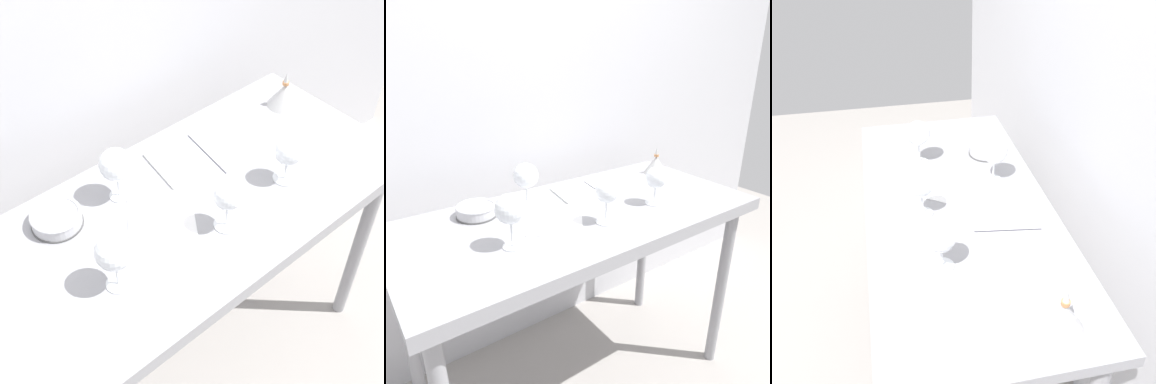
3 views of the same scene
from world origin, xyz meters
TOP-DOWN VIEW (x-y plane):
  - ground_plane at (0.00, 0.00)m, footprint 6.00×6.00m
  - back_wall at (0.00, 0.49)m, footprint 3.80×0.04m
  - steel_counter at (0.00, -0.01)m, footprint 1.40×0.65m
  - wine_glass_near_center at (0.02, -0.14)m, footprint 0.08×0.08m
  - wine_glass_far_left at (-0.14, 0.16)m, footprint 0.10×0.10m
  - wine_glass_near_right at (0.29, -0.11)m, footprint 0.08×0.08m
  - wine_glass_near_left at (-0.33, -0.10)m, footprint 0.10×0.10m
  - open_notebook at (0.18, 0.12)m, footprint 0.37×0.27m
  - tasting_sheet_upper at (-0.11, -0.01)m, footprint 0.30×0.32m
  - tasting_bowl at (-0.34, 0.18)m, footprint 0.15×0.15m
  - decanter_funnel at (0.57, 0.15)m, footprint 0.12×0.12m

SIDE VIEW (x-z plane):
  - ground_plane at x=0.00m, z-range 0.00..0.00m
  - steel_counter at x=0.00m, z-range 0.34..1.24m
  - tasting_sheet_upper at x=-0.11m, z-range 0.90..0.90m
  - open_notebook at x=0.18m, z-range 0.90..0.91m
  - tasting_bowl at x=-0.34m, z-range 0.90..0.95m
  - decanter_funnel at x=0.57m, z-range 0.88..1.01m
  - wine_glass_near_right at x=0.29m, z-range 0.93..1.08m
  - wine_glass_near_center at x=0.02m, z-range 0.93..1.09m
  - wine_glass_far_left at x=-0.14m, z-range 0.94..1.11m
  - wine_glass_near_left at x=-0.33m, z-range 0.94..1.12m
  - back_wall at x=0.00m, z-range 0.00..2.60m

